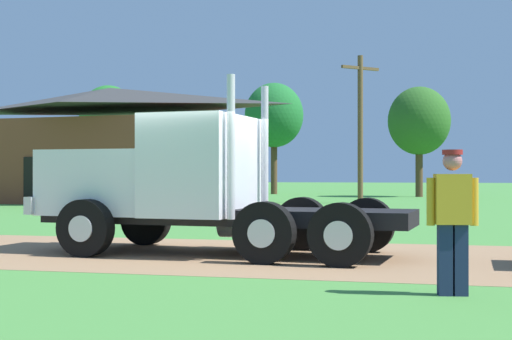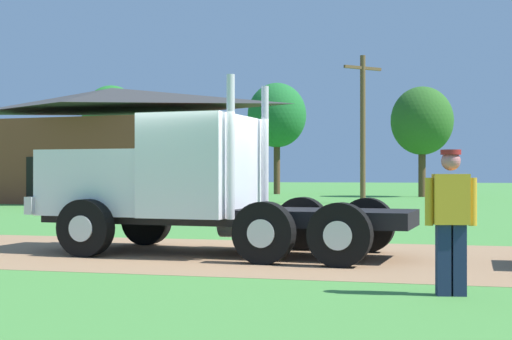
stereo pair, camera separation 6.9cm
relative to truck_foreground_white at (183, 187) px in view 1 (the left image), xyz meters
The scene contains 9 objects.
ground_plane 1.32m from the truck_foreground_white, 17.35° to the right, with size 200.00×200.00×0.00m, color #498C3C.
dirt_track 1.31m from the truck_foreground_white, 17.35° to the right, with size 120.00×5.69×0.01m, color #9B7552.
truck_foreground_white is the anchor object (origin of this frame).
visitor_standing_near 6.13m from the truck_foreground_white, 38.84° to the right, with size 0.61×0.33×1.75m.
shed_building 23.66m from the truck_foreground_white, 117.89° to the left, with size 13.77×7.47×5.60m.
utility_pole_near 23.47m from the truck_foreground_white, 87.93° to the left, with size 1.66×1.65×7.10m.
tree_left 41.96m from the truck_foreground_white, 116.61° to the left, with size 4.16×4.16×7.76m.
tree_mid 38.41m from the truck_foreground_white, 99.87° to the left, with size 4.03×4.03×7.63m.
tree_right 34.26m from the truck_foreground_white, 84.44° to the left, with size 3.77×3.77×6.71m.
Camera 1 is at (4.16, -13.13, 1.48)m, focal length 53.37 mm.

